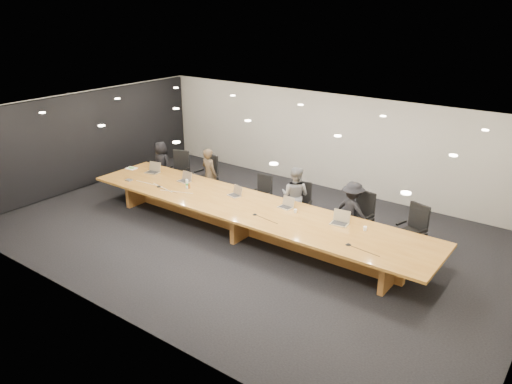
{
  "coord_description": "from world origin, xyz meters",
  "views": [
    {
      "loc": [
        6.52,
        -8.55,
        5.24
      ],
      "look_at": [
        0.0,
        0.3,
        1.0
      ],
      "focal_mm": 35.0,
      "sensor_mm": 36.0,
      "label": 1
    }
  ],
  "objects_px": {
    "person_d": "(352,211)",
    "laptop_e": "(340,218)",
    "water_bottle": "(187,184)",
    "mic_right": "(348,244)",
    "mic_left": "(159,186)",
    "person_a": "(162,164)",
    "paper_cup_near": "(295,211)",
    "paper_cup_far": "(365,229)",
    "chair_left": "(205,176)",
    "av_box": "(129,180)",
    "chair_mid_left": "(261,194)",
    "chair_far_right": "(411,230)",
    "amber_mug": "(189,186)",
    "chair_right": "(359,216)",
    "laptop_b": "(184,177)",
    "person_b": "(209,175)",
    "chair_mid_right": "(299,205)",
    "laptop_a": "(152,168)",
    "person_c": "(295,196)",
    "laptop_d": "(286,203)",
    "laptop_c": "(234,191)",
    "mic_center": "(255,214)",
    "chair_far_left": "(178,171)"
  },
  "relations": [
    {
      "from": "person_d",
      "to": "laptop_e",
      "type": "height_order",
      "value": "person_d"
    },
    {
      "from": "person_d",
      "to": "water_bottle",
      "type": "distance_m",
      "value": 4.2
    },
    {
      "from": "water_bottle",
      "to": "mic_right",
      "type": "relative_size",
      "value": 1.99
    },
    {
      "from": "person_d",
      "to": "mic_left",
      "type": "bearing_deg",
      "value": 29.65
    },
    {
      "from": "person_a",
      "to": "paper_cup_near",
      "type": "distance_m",
      "value": 5.29
    },
    {
      "from": "paper_cup_far",
      "to": "water_bottle",
      "type": "bearing_deg",
      "value": -175.32
    },
    {
      "from": "chair_left",
      "to": "av_box",
      "type": "bearing_deg",
      "value": -112.57
    },
    {
      "from": "chair_mid_left",
      "to": "chair_far_right",
      "type": "height_order",
      "value": "chair_far_right"
    },
    {
      "from": "person_a",
      "to": "amber_mug",
      "type": "bearing_deg",
      "value": 154.79
    },
    {
      "from": "chair_right",
      "to": "laptop_b",
      "type": "xyz_separation_m",
      "value": [
        -4.57,
        -1.03,
        0.3
      ]
    },
    {
      "from": "person_b",
      "to": "amber_mug",
      "type": "relative_size",
      "value": 13.25
    },
    {
      "from": "chair_far_right",
      "to": "mic_left",
      "type": "height_order",
      "value": "chair_far_right"
    },
    {
      "from": "laptop_e",
      "to": "chair_mid_right",
      "type": "bearing_deg",
      "value": 144.18
    },
    {
      "from": "chair_left",
      "to": "mic_left",
      "type": "height_order",
      "value": "chair_left"
    },
    {
      "from": "laptop_e",
      "to": "water_bottle",
      "type": "distance_m",
      "value": 4.16
    },
    {
      "from": "laptop_a",
      "to": "mic_right",
      "type": "height_order",
      "value": "laptop_a"
    },
    {
      "from": "laptop_e",
      "to": "paper_cup_near",
      "type": "height_order",
      "value": "laptop_e"
    },
    {
      "from": "chair_mid_left",
      "to": "paper_cup_far",
      "type": "height_order",
      "value": "chair_mid_left"
    },
    {
      "from": "chair_right",
      "to": "amber_mug",
      "type": "bearing_deg",
      "value": -155.44
    },
    {
      "from": "chair_mid_left",
      "to": "laptop_a",
      "type": "xyz_separation_m",
      "value": [
        -3.04,
        -0.95,
        0.39
      ]
    },
    {
      "from": "person_c",
      "to": "laptop_d",
      "type": "relative_size",
      "value": 4.63
    },
    {
      "from": "laptop_e",
      "to": "mic_right",
      "type": "relative_size",
      "value": 3.13
    },
    {
      "from": "paper_cup_far",
      "to": "av_box",
      "type": "distance_m",
      "value": 6.46
    },
    {
      "from": "chair_mid_left",
      "to": "laptop_c",
      "type": "distance_m",
      "value": 1.04
    },
    {
      "from": "paper_cup_far",
      "to": "av_box",
      "type": "bearing_deg",
      "value": -172.21
    },
    {
      "from": "person_d",
      "to": "chair_far_right",
      "type": "bearing_deg",
      "value": -165.43
    },
    {
      "from": "laptop_b",
      "to": "laptop_a",
      "type": "bearing_deg",
      "value": -177.18
    },
    {
      "from": "paper_cup_far",
      "to": "mic_center",
      "type": "relative_size",
      "value": 0.86
    },
    {
      "from": "chair_far_left",
      "to": "laptop_c",
      "type": "distance_m",
      "value": 2.96
    },
    {
      "from": "chair_far_right",
      "to": "person_c",
      "type": "distance_m",
      "value": 2.91
    },
    {
      "from": "person_c",
      "to": "mic_right",
      "type": "xyz_separation_m",
      "value": [
        2.27,
        -1.64,
        0.03
      ]
    },
    {
      "from": "amber_mug",
      "to": "person_b",
      "type": "bearing_deg",
      "value": 104.64
    },
    {
      "from": "chair_right",
      "to": "person_a",
      "type": "distance_m",
      "value": 6.32
    },
    {
      "from": "chair_left",
      "to": "chair_mid_left",
      "type": "distance_m",
      "value": 2.0
    },
    {
      "from": "person_d",
      "to": "laptop_c",
      "type": "distance_m",
      "value": 2.88
    },
    {
      "from": "laptop_a",
      "to": "amber_mug",
      "type": "height_order",
      "value": "laptop_a"
    },
    {
      "from": "chair_mid_right",
      "to": "amber_mug",
      "type": "distance_m",
      "value": 2.86
    },
    {
      "from": "water_bottle",
      "to": "chair_far_right",
      "type": "bearing_deg",
      "value": 14.07
    },
    {
      "from": "chair_mid_left",
      "to": "av_box",
      "type": "xyz_separation_m",
      "value": [
        -3.08,
        -1.76,
        0.25
      ]
    },
    {
      "from": "chair_right",
      "to": "mic_left",
      "type": "relative_size",
      "value": 9.73
    },
    {
      "from": "laptop_e",
      "to": "amber_mug",
      "type": "distance_m",
      "value": 4.14
    },
    {
      "from": "laptop_e",
      "to": "chair_far_left",
      "type": "bearing_deg",
      "value": 164.52
    },
    {
      "from": "person_d",
      "to": "amber_mug",
      "type": "distance_m",
      "value": 4.17
    },
    {
      "from": "chair_right",
      "to": "person_d",
      "type": "distance_m",
      "value": 0.22
    },
    {
      "from": "chair_right",
      "to": "mic_left",
      "type": "distance_m",
      "value": 5.12
    },
    {
      "from": "person_a",
      "to": "chair_far_right",
      "type": "bearing_deg",
      "value": -176.48
    },
    {
      "from": "laptop_c",
      "to": "av_box",
      "type": "distance_m",
      "value": 3.07
    },
    {
      "from": "chair_mid_right",
      "to": "laptop_b",
      "type": "distance_m",
      "value": 3.18
    },
    {
      "from": "person_c",
      "to": "av_box",
      "type": "bearing_deg",
      "value": 12.92
    },
    {
      "from": "person_a",
      "to": "laptop_e",
      "type": "xyz_separation_m",
      "value": [
        6.31,
        -0.82,
        0.21
      ]
    }
  ]
}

